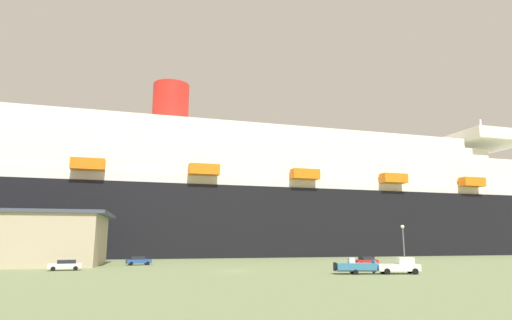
# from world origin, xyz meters

# --- Properties ---
(ground_plane) EXTENTS (600.00, 600.00, 0.00)m
(ground_plane) POSITION_xyz_m (0.00, 30.00, 0.00)
(ground_plane) COLOR #66754C
(cruise_ship) EXTENTS (290.59, 39.82, 54.68)m
(cruise_ship) POSITION_xyz_m (30.15, 63.75, 16.46)
(cruise_ship) COLOR black
(cruise_ship) RESTS_ON ground_plane
(pickup_truck) EXTENTS (5.91, 3.26, 2.20)m
(pickup_truck) POSITION_xyz_m (20.19, -11.35, 1.04)
(pickup_truck) COLOR white
(pickup_truck) RESTS_ON ground_plane
(small_boat_on_trailer) EXTENTS (7.20, 3.34, 2.15)m
(small_boat_on_trailer) POSITION_xyz_m (15.08, -10.15, 0.96)
(small_boat_on_trailer) COLOR #595960
(small_boat_on_trailer) RESTS_ON ground_plane
(street_lamp) EXTENTS (0.56, 0.56, 6.86)m
(street_lamp) POSITION_xyz_m (25.75, -4.11, 4.56)
(street_lamp) COLOR slate
(street_lamp) RESTS_ON ground_plane
(parked_car_blue_suv) EXTENTS (4.77, 2.76, 1.58)m
(parked_car_blue_suv) POSITION_xyz_m (-14.45, 19.93, 0.83)
(parked_car_blue_suv) COLOR #264C99
(parked_car_blue_suv) RESTS_ON ground_plane
(parked_car_red_hatchback) EXTENTS (4.47, 2.35, 1.58)m
(parked_car_red_hatchback) POSITION_xyz_m (25.93, 8.50, 0.83)
(parked_car_red_hatchback) COLOR red
(parked_car_red_hatchback) RESTS_ON ground_plane
(parked_car_white_van) EXTENTS (4.88, 2.61, 1.58)m
(parked_car_white_van) POSITION_xyz_m (-24.90, 7.28, 0.83)
(parked_car_white_van) COLOR white
(parked_car_white_van) RESTS_ON ground_plane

